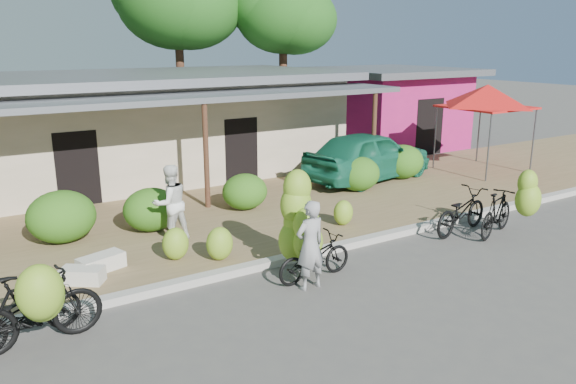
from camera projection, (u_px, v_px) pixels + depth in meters
The scene contains 25 objects.
ground at pixel (353, 298), 9.78m from camera, with size 100.00×100.00×0.00m, color #504D4A.
sidewalk at pixel (227, 220), 13.85m from camera, with size 60.00×6.00×0.12m, color olive.
curb at pixel (292, 258), 11.40m from camera, with size 60.00×0.25×0.15m, color #A8A399.
shop_main at pixel (145, 124), 18.27m from camera, with size 13.00×8.50×3.35m.
shop_pink at pixel (387, 106), 23.72m from camera, with size 6.00×6.00×3.25m.
tree_near_right at pixel (278, 13), 24.05m from camera, with size 4.28×4.09×7.11m.
hedge_1 at pixel (61, 217), 12.05m from camera, with size 1.45×1.30×1.13m, color #2B6316.
hedge_2 at pixel (151, 209), 12.81m from camera, with size 1.27×1.14×0.99m, color #2B6316.
hedge_3 at pixel (245, 192), 14.46m from camera, with size 1.19×1.07×0.93m, color #2B6316.
hedge_4 at pixel (358, 174), 16.25m from camera, with size 1.28×1.16×1.00m, color #2B6316.
hedge_5 at pixel (402, 162), 17.71m from camera, with size 1.37×1.23×1.07m, color #2B6316.
red_canopy at pixel (487, 96), 18.28m from camera, with size 3.50×3.50×2.86m.
bike_far_left at pixel (29, 309), 8.17m from camera, with size 1.79×1.39×1.32m.
bike_left at pixel (35, 306), 8.00m from camera, with size 1.95×1.23×1.49m.
bike_center at pixel (305, 234), 10.60m from camera, with size 1.66×1.17×2.01m.
bike_right at pixel (505, 208), 12.69m from camera, with size 1.81×1.38×1.63m.
bike_far_right at pixel (461, 211), 13.01m from camera, with size 2.05×1.04×1.03m.
loose_banana_a at pixel (176, 244), 11.11m from camera, with size 0.53×0.45×0.66m, color #98AB2A.
loose_banana_b at pixel (220, 244), 11.09m from camera, with size 0.54×0.46×0.68m, color #98AB2A.
loose_banana_c at pixel (343, 213), 13.22m from camera, with size 0.48×0.41×0.61m, color #98AB2A.
sack_near at pixel (101, 263), 10.63m from camera, with size 0.85×0.40×0.30m, color silver.
sack_far at pixel (82, 275), 10.08m from camera, with size 0.75×0.38×0.28m, color silver.
vendor at pixel (310, 245), 9.96m from camera, with size 0.60×0.40×1.65m, color gray.
bystander at pixel (170, 203), 12.09m from camera, with size 0.82×0.64×1.68m, color white.
teal_van at pixel (368, 155), 17.44m from camera, with size 1.84×4.58×1.56m, color #166649.
Camera 1 is at (-5.73, -6.99, 4.33)m, focal length 35.00 mm.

